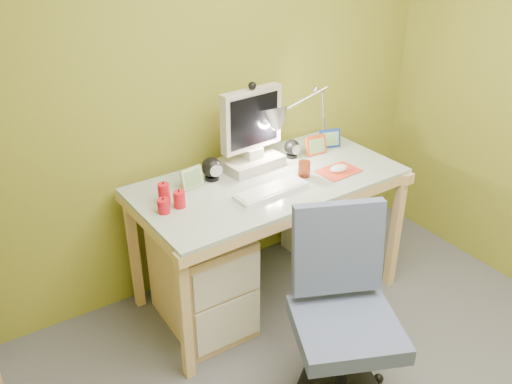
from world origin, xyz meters
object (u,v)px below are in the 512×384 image
desk (268,239)px  task_chair (347,326)px  desk_lamp (316,104)px  radiator (312,215)px  monitor (251,125)px

desk → task_chair: task_chair is taller
desk_lamp → radiator: size_ratio=1.42×
desk_lamp → task_chair: bearing=-109.9°
radiator → task_chair: bearing=-126.9°
desk → radiator: 0.69m
desk → desk_lamp: bearing=19.7°
monitor → task_chair: bearing=-104.3°
desk → monitor: bearing=87.9°
desk → desk_lamp: size_ratio=2.51×
monitor → desk_lamp: 0.45m
desk_lamp → task_chair: size_ratio=0.63×
desk → desk_lamp: desk_lamp is taller
monitor → radiator: monitor is taller
desk → task_chair: 0.89m
desk → radiator: desk is taller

